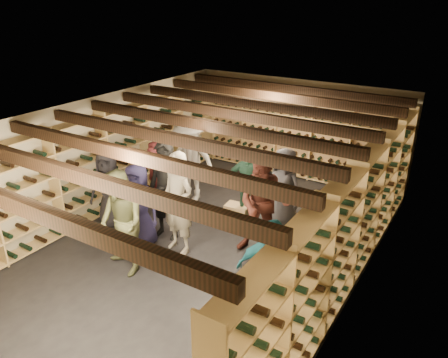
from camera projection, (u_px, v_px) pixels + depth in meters
ground at (208, 241)px, 8.20m from camera, size 8.00×8.00×0.00m
walls at (207, 183)px, 7.73m from camera, size 5.52×8.02×2.40m
ceiling at (206, 117)px, 7.25m from camera, size 5.50×8.00×0.01m
ceiling_joists at (207, 125)px, 7.31m from camera, size 5.40×7.12×0.18m
wine_rack_left at (105, 162)px, 9.03m from camera, size 0.32×7.50×2.15m
wine_rack_right at (350, 228)px, 6.52m from camera, size 0.32×7.50×2.15m
wine_rack_back at (295, 134)px, 10.75m from camera, size 4.70×0.30×2.15m
crate_stack_left at (253, 175)px, 10.29m from camera, size 0.58×0.48×0.68m
crate_stack_right at (254, 178)px, 10.30m from camera, size 0.56×0.44×0.51m
crate_loose at (237, 209)px, 9.25m from camera, size 0.53×0.38×0.17m
person_0 at (109, 189)px, 8.45m from camera, size 0.91×0.77×1.58m
person_1 at (166, 191)px, 8.02m from camera, size 0.73×0.51×1.91m
person_2 at (121, 223)px, 7.01m from camera, size 1.06×0.95×1.79m
person_4 at (270, 279)px, 5.69m from camera, size 1.05×0.49×1.75m
person_5 at (158, 176)px, 9.10m from camera, size 1.51×0.98×1.56m
person_6 at (139, 206)px, 7.80m from camera, size 0.88×0.68×1.59m
person_7 at (178, 204)px, 7.57m from camera, size 0.75×0.55×1.87m
person_8 at (264, 204)px, 7.52m from camera, size 1.12×1.00×1.91m
person_9 at (190, 160)px, 9.49m from camera, size 1.32×0.89×1.89m
person_10 at (246, 182)px, 8.88m from camera, size 0.94×0.60×1.49m
person_12 at (284, 188)px, 8.45m from camera, size 0.88×0.67×1.62m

